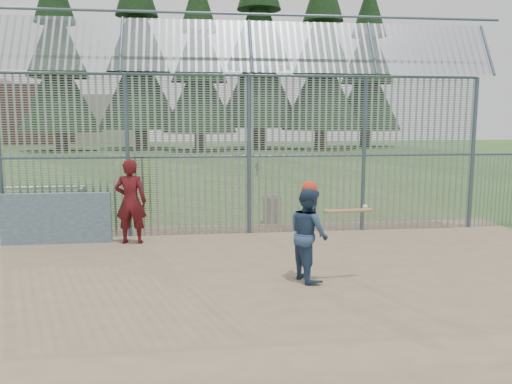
{
  "coord_description": "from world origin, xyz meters",
  "views": [
    {
      "loc": [
        -1.3,
        -9.02,
        2.91
      ],
      "look_at": [
        0.0,
        2.0,
        1.3
      ],
      "focal_mm": 35.0,
      "sensor_mm": 36.0,
      "label": 1
    }
  ],
  "objects": [
    {
      "name": "ground",
      "position": [
        0.0,
        0.0,
        0.0
      ],
      "size": [
        120.0,
        120.0,
        0.0
      ],
      "primitive_type": "plane",
      "color": "#2D511E",
      "rests_on": "ground"
    },
    {
      "name": "dirt_infield",
      "position": [
        0.0,
        -0.5,
        0.01
      ],
      "size": [
        14.0,
        10.0,
        0.02
      ],
      "primitive_type": "cube",
      "color": "#756047",
      "rests_on": "ground"
    },
    {
      "name": "dugout_wall",
      "position": [
        -4.6,
        2.9,
        0.62
      ],
      "size": [
        2.5,
        0.12,
        1.2
      ],
      "primitive_type": "cube",
      "color": "#38566B",
      "rests_on": "dirt_infield"
    },
    {
      "name": "batter",
      "position": [
        0.68,
        -0.4,
        0.87
      ],
      "size": [
        0.84,
        0.97,
        1.7
      ],
      "primitive_type": "imported",
      "rotation": [
        0.0,
        0.0,
        1.84
      ],
      "color": "navy",
      "rests_on": "dirt_infield"
    },
    {
      "name": "onlooker",
      "position": [
        -2.87,
        2.76,
        1.02
      ],
      "size": [
        0.78,
        0.55,
        2.0
      ],
      "primitive_type": "imported",
      "rotation": [
        0.0,
        0.0,
        3.03
      ],
      "color": "maroon",
      "rests_on": "dirt_infield"
    },
    {
      "name": "bg_kid_seated",
      "position": [
        1.87,
        16.87,
        0.41
      ],
      "size": [
        0.49,
        0.46,
        0.81
      ],
      "primitive_type": "imported",
      "rotation": [
        0.0,
        0.0,
        2.43
      ],
      "color": "slate",
      "rests_on": "ground"
    },
    {
      "name": "batting_gear",
      "position": [
        0.82,
        -0.42,
        1.62
      ],
      "size": [
        1.26,
        0.35,
        0.57
      ],
      "color": "red",
      "rests_on": "ground"
    },
    {
      "name": "trash_can",
      "position": [
        0.77,
        4.75,
        0.38
      ],
      "size": [
        0.56,
        0.56,
        0.82
      ],
      "color": "gray",
      "rests_on": "ground"
    },
    {
      "name": "bleacher",
      "position": [
        -6.48,
        7.62,
        0.41
      ],
      "size": [
        3.0,
        0.95,
        0.72
      ],
      "color": "slate",
      "rests_on": "ground"
    },
    {
      "name": "backstop_fence",
      "position": [
        1.81,
        3.43,
        2.36
      ],
      "size": [
        20.09,
        0.81,
        5.3
      ],
      "color": "#47566B",
      "rests_on": "ground"
    },
    {
      "name": "conifer_row",
      "position": [
        1.93,
        41.51,
        10.83
      ],
      "size": [
        38.48,
        12.26,
        20.2
      ],
      "color": "#332319",
      "rests_on": "ground"
    },
    {
      "name": "distant_buildings",
      "position": [
        -23.18,
        56.49,
        3.6
      ],
      "size": [
        26.5,
        10.5,
        8.0
      ],
      "color": "brown",
      "rests_on": "ground"
    }
  ]
}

